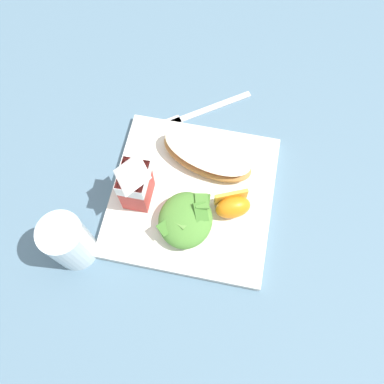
{
  "coord_description": "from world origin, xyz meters",
  "views": [
    {
      "loc": [
        -0.26,
        -0.05,
        0.66
      ],
      "look_at": [
        0.0,
        0.0,
        0.03
      ],
      "focal_mm": 37.2,
      "sensor_mm": 36.0,
      "label": 1
    }
  ],
  "objects_px": {
    "cheesy_pizza_bread": "(207,154)",
    "drinking_clear_cup": "(69,242)",
    "white_plate": "(192,196)",
    "green_salad_pile": "(183,219)",
    "milk_carton": "(135,182)",
    "metal_fork": "(200,112)",
    "orange_wedge_front": "(233,206)"
  },
  "relations": [
    {
      "from": "white_plate",
      "to": "drinking_clear_cup",
      "type": "distance_m",
      "value": 0.22
    },
    {
      "from": "cheesy_pizza_bread",
      "to": "metal_fork",
      "type": "xyz_separation_m",
      "value": [
        0.11,
        0.03,
        -0.03
      ]
    },
    {
      "from": "orange_wedge_front",
      "to": "metal_fork",
      "type": "bearing_deg",
      "value": 25.37
    },
    {
      "from": "cheesy_pizza_bread",
      "to": "milk_carton",
      "type": "distance_m",
      "value": 0.15
    },
    {
      "from": "milk_carton",
      "to": "metal_fork",
      "type": "xyz_separation_m",
      "value": [
        0.2,
        -0.07,
        -0.07
      ]
    },
    {
      "from": "orange_wedge_front",
      "to": "green_salad_pile",
      "type": "bearing_deg",
      "value": 116.74
    },
    {
      "from": "orange_wedge_front",
      "to": "drinking_clear_cup",
      "type": "height_order",
      "value": "drinking_clear_cup"
    },
    {
      "from": "milk_carton",
      "to": "orange_wedge_front",
      "type": "xyz_separation_m",
      "value": [
        0.01,
        -0.16,
        -0.04
      ]
    },
    {
      "from": "cheesy_pizza_bread",
      "to": "drinking_clear_cup",
      "type": "distance_m",
      "value": 0.28
    },
    {
      "from": "orange_wedge_front",
      "to": "metal_fork",
      "type": "relative_size",
      "value": 0.42
    },
    {
      "from": "milk_carton",
      "to": "orange_wedge_front",
      "type": "relative_size",
      "value": 1.59
    },
    {
      "from": "milk_carton",
      "to": "drinking_clear_cup",
      "type": "height_order",
      "value": "milk_carton"
    },
    {
      "from": "white_plate",
      "to": "orange_wedge_front",
      "type": "height_order",
      "value": "orange_wedge_front"
    },
    {
      "from": "milk_carton",
      "to": "metal_fork",
      "type": "bearing_deg",
      "value": -19.46
    },
    {
      "from": "metal_fork",
      "to": "drinking_clear_cup",
      "type": "xyz_separation_m",
      "value": [
        -0.31,
        0.15,
        0.05
      ]
    },
    {
      "from": "cheesy_pizza_bread",
      "to": "drinking_clear_cup",
      "type": "xyz_separation_m",
      "value": [
        -0.21,
        0.18,
        0.02
      ]
    },
    {
      "from": "green_salad_pile",
      "to": "orange_wedge_front",
      "type": "bearing_deg",
      "value": -63.26
    },
    {
      "from": "white_plate",
      "to": "metal_fork",
      "type": "relative_size",
      "value": 1.71
    },
    {
      "from": "cheesy_pizza_bread",
      "to": "orange_wedge_front",
      "type": "height_order",
      "value": "orange_wedge_front"
    },
    {
      "from": "white_plate",
      "to": "drinking_clear_cup",
      "type": "relative_size",
      "value": 2.56
    },
    {
      "from": "orange_wedge_front",
      "to": "metal_fork",
      "type": "distance_m",
      "value": 0.22
    },
    {
      "from": "metal_fork",
      "to": "drinking_clear_cup",
      "type": "distance_m",
      "value": 0.35
    },
    {
      "from": "green_salad_pile",
      "to": "milk_carton",
      "type": "height_order",
      "value": "milk_carton"
    },
    {
      "from": "green_salad_pile",
      "to": "white_plate",
      "type": "bearing_deg",
      "value": -4.21
    },
    {
      "from": "cheesy_pizza_bread",
      "to": "milk_carton",
      "type": "bearing_deg",
      "value": 132.6
    },
    {
      "from": "orange_wedge_front",
      "to": "milk_carton",
      "type": "bearing_deg",
      "value": 91.89
    },
    {
      "from": "orange_wedge_front",
      "to": "metal_fork",
      "type": "xyz_separation_m",
      "value": [
        0.19,
        0.09,
        -0.03
      ]
    },
    {
      "from": "drinking_clear_cup",
      "to": "green_salad_pile",
      "type": "bearing_deg",
      "value": -64.88
    },
    {
      "from": "milk_carton",
      "to": "orange_wedge_front",
      "type": "height_order",
      "value": "milk_carton"
    },
    {
      "from": "green_salad_pile",
      "to": "drinking_clear_cup",
      "type": "bearing_deg",
      "value": 115.12
    },
    {
      "from": "cheesy_pizza_bread",
      "to": "green_salad_pile",
      "type": "height_order",
      "value": "green_salad_pile"
    },
    {
      "from": "orange_wedge_front",
      "to": "cheesy_pizza_bread",
      "type": "bearing_deg",
      "value": 34.06
    }
  ]
}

